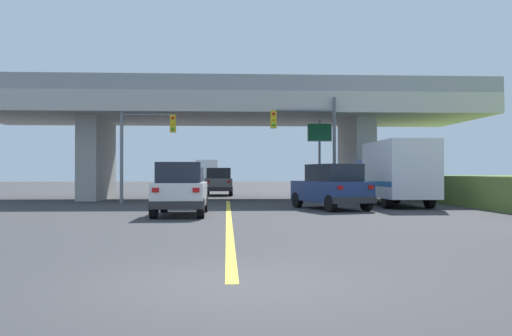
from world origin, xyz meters
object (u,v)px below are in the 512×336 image
traffic_signal_farside (140,139)px  semi_truck_distant (208,174)px  traffic_signal_nearside (313,136)px  suv_crossing (331,187)px  box_truck (395,172)px  suv_lead (181,189)px  highway_sign (320,142)px  sedan_oncoming (219,182)px

traffic_signal_farside → semi_truck_distant: size_ratio=0.76×
traffic_signal_nearside → semi_truck_distant: traffic_signal_nearside is taller
suv_crossing → box_truck: (3.67, 2.63, 0.65)m
suv_lead → highway_sign: bearing=58.8°
sedan_oncoming → traffic_signal_nearside: size_ratio=0.81×
highway_sign → sedan_oncoming: bearing=128.0°
suv_crossing → traffic_signal_farside: bearing=129.2°
box_truck → suv_lead: bearing=-149.9°
suv_crossing → sedan_oncoming: same height
highway_sign → box_truck: bearing=-66.9°
sedan_oncoming → traffic_signal_nearside: (5.29, -11.32, 2.66)m
suv_crossing → traffic_signal_farside: 11.49m
suv_lead → sedan_oncoming: size_ratio=0.96×
box_truck → highway_sign: highway_sign is taller
traffic_signal_nearside → highway_sign: bearing=74.5°
suv_crossing → highway_sign: 9.38m
suv_lead → box_truck: box_truck is taller
suv_lead → highway_sign: size_ratio=0.93×
traffic_signal_farside → semi_truck_distant: (2.65, 30.66, -1.88)m
suv_crossing → sedan_oncoming: size_ratio=1.03×
traffic_signal_farside → suv_lead: bearing=-72.4°
sedan_oncoming → semi_truck_distant: size_ratio=0.66×
suv_lead → semi_truck_distant: semi_truck_distant is taller
semi_truck_distant → box_truck: bearing=-73.0°
suv_lead → suv_crossing: size_ratio=0.93×
semi_truck_distant → highway_sign: bearing=-74.5°
box_truck → semi_truck_distant: box_truck is taller
suv_lead → traffic_signal_farside: 10.14m
sedan_oncoming → semi_truck_distant: bearing=94.3°
sedan_oncoming → semi_truck_distant: (-1.49, 19.84, 0.59)m
semi_truck_distant → suv_crossing: bearing=-79.6°
suv_crossing → highway_sign: (0.96, 8.99, 2.52)m
sedan_oncoming → traffic_signal_farside: size_ratio=0.86×
suv_lead → box_truck: 11.71m
suv_lead → traffic_signal_nearside: size_ratio=0.78×
suv_crossing → sedan_oncoming: bearing=89.6°
suv_lead → sedan_oncoming: same height
traffic_signal_nearside → suv_crossing: bearing=-90.3°
highway_sign → semi_truck_distant: highway_sign is taller
traffic_signal_farside → semi_truck_distant: traffic_signal_farside is taller
suv_crossing → traffic_signal_nearside: bearing=72.0°
box_truck → semi_truck_distant: size_ratio=1.04×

